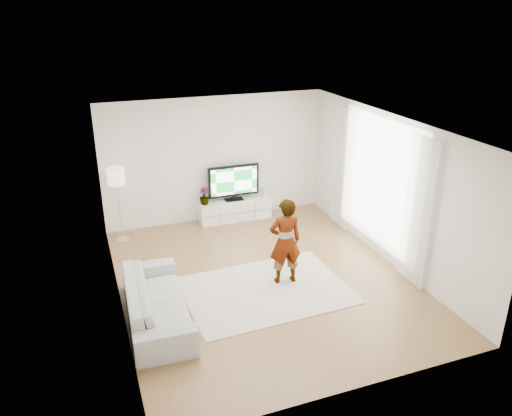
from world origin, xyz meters
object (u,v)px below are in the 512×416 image
object	(u,v)px
television	(234,181)
player	(285,241)
media_console	(235,210)
floor_lamp	(116,179)
sofa	(157,301)
rug	(266,290)

from	to	relation	value
television	player	bearing A→B (deg)	-90.67
media_console	floor_lamp	world-z (taller)	floor_lamp
sofa	player	bearing A→B (deg)	-78.43
media_console	player	world-z (taller)	player
television	sofa	xyz separation A→B (m)	(-2.36, -3.37, -0.57)
media_console	television	distance (m)	0.68
rug	sofa	distance (m)	1.94
player	floor_lamp	bearing A→B (deg)	-42.19
television	rug	size ratio (longest dim) A/B	0.42
floor_lamp	sofa	bearing A→B (deg)	-86.45
television	sofa	size ratio (longest dim) A/B	0.52
rug	player	size ratio (longest dim) A/B	1.77
rug	sofa	xyz separation A→B (m)	(-1.90, -0.20, 0.33)
media_console	rug	xyz separation A→B (m)	(-0.46, -3.14, -0.22)
television	rug	xyz separation A→B (m)	(-0.46, -3.17, -0.90)
rug	sofa	bearing A→B (deg)	-174.04
media_console	sofa	xyz separation A→B (m)	(-2.36, -3.34, 0.10)
media_console	player	size ratio (longest dim) A/B	1.05
floor_lamp	player	bearing A→B (deg)	-47.44
player	floor_lamp	distance (m)	3.76
player	sofa	size ratio (longest dim) A/B	0.69
sofa	floor_lamp	size ratio (longest dim) A/B	1.44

